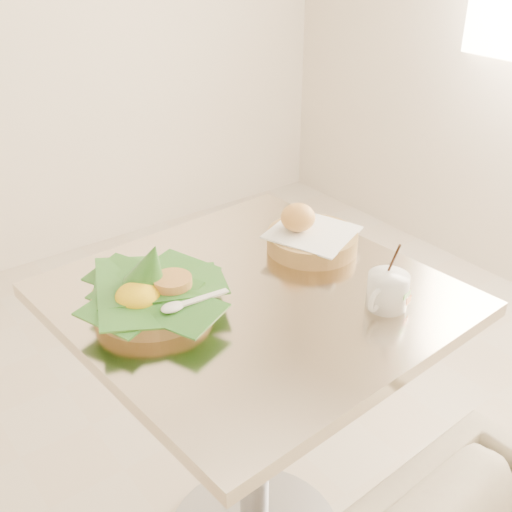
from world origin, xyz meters
TOP-DOWN VIEW (x-y plane):
  - cafe_table at (0.16, 0.04)m, footprint 0.75×0.75m
  - rice_basket at (-0.03, 0.11)m, footprint 0.28×0.28m
  - bread_basket at (0.37, 0.11)m, footprint 0.22×0.22m
  - coffee_mug at (0.33, -0.15)m, footprint 0.11×0.08m

SIDE VIEW (x-z plane):
  - cafe_table at x=0.16m, z-range 0.15..0.90m
  - bread_basket at x=0.37m, z-range 0.73..0.83m
  - coffee_mug at x=0.33m, z-range 0.72..0.85m
  - rice_basket at x=-0.03m, z-range 0.72..0.86m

